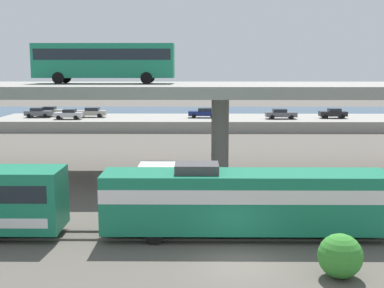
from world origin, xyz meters
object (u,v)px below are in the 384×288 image
parked_car_1 (203,113)px  parked_car_6 (50,111)px  transit_bus_on_overpass (105,59)px  parked_car_3 (281,114)px  service_truck_west (187,184)px  train_locomotive (259,199)px  parked_car_2 (91,112)px  parked_car_5 (333,113)px  parked_car_0 (69,114)px  parked_car_4 (38,112)px

parked_car_1 → parked_car_6: (-24.30, 2.55, 0.00)m
transit_bus_on_overpass → parked_car_6: 40.16m
parked_car_1 → parked_car_3: 11.70m
service_truck_west → parked_car_1: parked_car_1 is taller
transit_bus_on_overpass → parked_car_6: bearing=112.9°
train_locomotive → parked_car_6: train_locomotive is taller
parked_car_2 → parked_car_5: 37.14m
parked_car_3 → service_truck_west: bearing=-107.1°
parked_car_0 → parked_car_6: (-4.15, 4.97, 0.00)m
parked_car_3 → parked_car_6: bearing=173.4°
train_locomotive → parked_car_1: size_ratio=3.71×
train_locomotive → parked_car_1: 50.70m
parked_car_2 → parked_car_5: size_ratio=1.15×
parked_car_3 → parked_car_6: size_ratio=1.03×
service_truck_west → parked_car_1: 44.85m
train_locomotive → parked_car_4: size_ratio=4.19×
train_locomotive → service_truck_west: 7.16m
parked_car_0 → service_truck_west: bearing=113.5°
train_locomotive → parked_car_4: 58.03m
train_locomotive → parked_car_2: bearing=111.1°
transit_bus_on_overpass → parked_car_4: 38.57m
parked_car_1 → parked_car_4: bearing=-0.5°
transit_bus_on_overpass → service_truck_west: (7.30, -11.03, -8.40)m
parked_car_3 → parked_car_4: size_ratio=1.14×
parked_car_1 → parked_car_3: same height
parked_car_2 → parked_car_6: 7.13m
parked_car_0 → parked_car_1: bearing=-173.1°
transit_bus_on_overpass → parked_car_4: (-16.51, 34.00, -7.67)m
parked_car_4 → parked_car_6: size_ratio=0.90×
parked_car_1 → parked_car_6: same height
parked_car_3 → parked_car_1: bearing=172.0°
train_locomotive → parked_car_2: (-19.85, 51.35, 0.18)m
parked_car_3 → parked_car_5: same height
parked_car_1 → parked_car_2: 17.42m
parked_car_0 → parked_car_4: (-5.35, 2.64, -0.00)m
transit_bus_on_overpass → parked_car_5: bearing=49.2°
parked_car_0 → parked_car_3: 31.73m
parked_car_1 → parked_car_5: 19.73m
parked_car_6 → parked_car_5: bearing=-4.1°
service_truck_west → parked_car_2: 48.16m
parked_car_0 → parked_car_2: (2.74, 3.13, 0.00)m
parked_car_0 → parked_car_6: 6.48m
parked_car_0 → parked_car_1: size_ratio=0.90×
parked_car_2 → service_truck_west: bearing=109.1°
parked_car_2 → parked_car_5: same height
parked_car_2 → parked_car_6: same height
parked_car_4 → parked_car_5: 45.22m
train_locomotive → parked_car_6: (-26.74, 53.19, 0.18)m
train_locomotive → parked_car_0: 53.24m
parked_car_0 → parked_car_3: bearing=-178.6°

